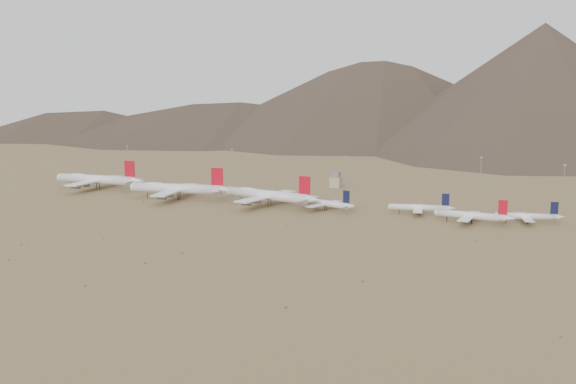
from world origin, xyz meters
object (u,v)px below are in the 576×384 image
at_px(widebody_centre, 177,188).
at_px(widebody_east, 268,195).
at_px(widebody_west, 97,179).
at_px(control_tower, 336,181).
at_px(narrowbody_b, 421,208).
at_px(narrowbody_a, 326,203).

distance_m(widebody_centre, widebody_east, 68.75).
xyz_separation_m(widebody_west, widebody_east, (150.36, -10.33, -0.42)).
bearing_deg(widebody_west, control_tower, 22.79).
distance_m(widebody_centre, control_tower, 126.79).
bearing_deg(control_tower, narrowbody_b, -44.26).
height_order(widebody_west, control_tower, widebody_west).
bearing_deg(narrowbody_a, control_tower, 122.85).
bearing_deg(widebody_west, widebody_centre, -13.93).
bearing_deg(widebody_west, widebody_east, -9.19).
distance_m(widebody_west, narrowbody_a, 189.90).
distance_m(widebody_west, widebody_east, 150.71).
xyz_separation_m(narrowbody_a, control_tower, (-28.25, 94.04, 0.73)).
height_order(widebody_centre, widebody_east, widebody_centre).
bearing_deg(control_tower, widebody_centre, -129.02).
distance_m(widebody_centre, narrowbody_a, 108.20).
bearing_deg(widebody_centre, control_tower, 39.97).
bearing_deg(control_tower, narrowbody_a, -73.28).
xyz_separation_m(narrowbody_a, narrowbody_b, (57.03, 10.93, -0.25)).
height_order(narrowbody_b, control_tower, narrowbody_b).
height_order(widebody_west, narrowbody_a, widebody_west).
bearing_deg(widebody_west, narrowbody_a, -7.68).
bearing_deg(narrowbody_b, widebody_east, 174.94).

